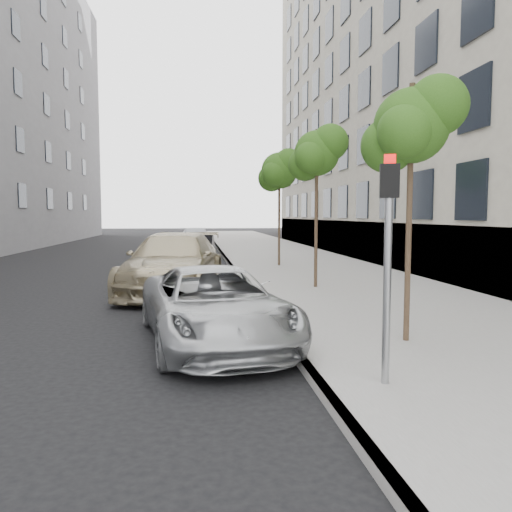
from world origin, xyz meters
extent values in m
plane|color=black|center=(0.00, 0.00, 0.00)|extent=(160.00, 160.00, 0.00)
cube|color=gray|center=(4.30, 24.00, 0.07)|extent=(6.40, 72.00, 0.14)
cube|color=#9E9B93|center=(1.18, 24.00, 0.07)|extent=(0.15, 72.00, 0.14)
cylinder|color=#38281C|center=(3.20, 1.50, 2.32)|extent=(0.10, 0.10, 4.37)
sphere|color=#295415|center=(3.20, 1.50, 3.81)|extent=(1.26, 1.26, 1.26)
sphere|color=#295415|center=(3.55, 1.30, 4.11)|extent=(1.01, 1.01, 1.01)
sphere|color=#295415|center=(2.90, 1.75, 3.51)|extent=(0.94, 0.94, 0.94)
cylinder|color=#38281C|center=(3.20, 8.00, 2.49)|extent=(0.10, 0.10, 4.69)
sphere|color=#295415|center=(3.20, 8.00, 4.13)|extent=(1.34, 1.34, 1.34)
sphere|color=#295415|center=(3.55, 7.80, 4.43)|extent=(1.07, 1.07, 1.07)
sphere|color=#295415|center=(2.90, 8.25, 3.83)|extent=(1.01, 1.01, 1.01)
cylinder|color=#38281C|center=(3.20, 14.50, 2.51)|extent=(0.10, 0.10, 4.75)
sphere|color=#295415|center=(3.20, 14.50, 4.19)|extent=(1.54, 1.54, 1.54)
sphere|color=#295415|center=(3.55, 14.30, 4.49)|extent=(1.23, 1.23, 1.23)
sphere|color=#295415|center=(2.90, 14.75, 3.89)|extent=(1.16, 1.16, 1.16)
cylinder|color=#939699|center=(1.99, -0.59, 1.33)|extent=(0.10, 0.10, 2.39)
cube|color=black|center=(1.99, -0.59, 2.74)|extent=(0.28, 0.25, 0.42)
cube|color=red|center=(1.99, -0.59, 3.01)|extent=(0.16, 0.14, 0.12)
imported|color=#A9ABAD|center=(-0.10, 2.22, 0.69)|extent=(3.02, 5.23, 1.37)
imported|color=tan|center=(-1.05, 8.34, 0.88)|extent=(3.37, 6.39, 1.77)
imported|color=#101835|center=(-0.77, 14.17, 0.74)|extent=(1.98, 4.41, 1.47)
imported|color=black|center=(-0.10, 20.72, 0.67)|extent=(1.70, 4.14, 1.33)
imported|color=#B5B9BE|center=(-0.34, 25.86, 0.73)|extent=(2.36, 5.14, 1.46)
camera|label=1|loc=(-0.45, -6.63, 2.32)|focal=35.00mm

